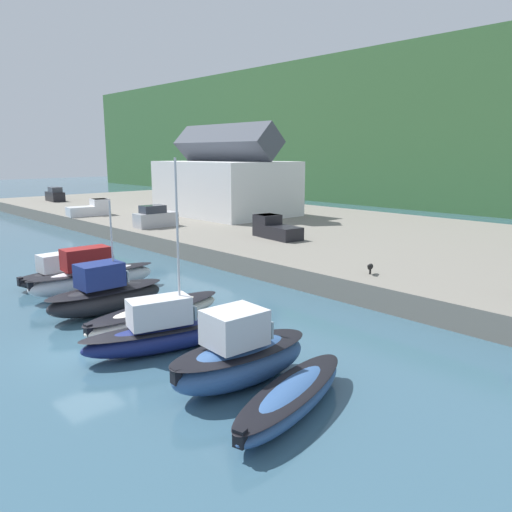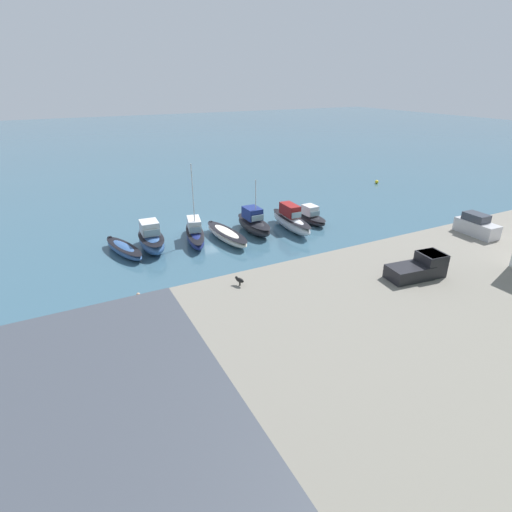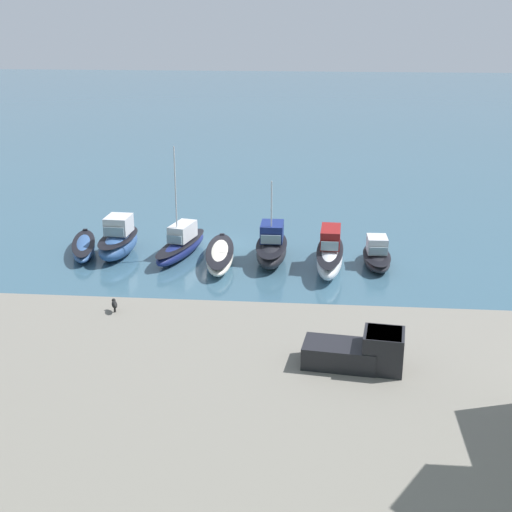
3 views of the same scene
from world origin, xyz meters
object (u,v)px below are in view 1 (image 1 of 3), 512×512
at_px(moored_boat_6, 292,397).
at_px(parked_car_1, 55,195).
at_px(parked_car_0, 155,218).
at_px(moored_boat_0, 57,274).
at_px(moored_boat_5, 240,356).
at_px(moored_boat_4, 167,331).
at_px(pickup_truck_0, 92,208).
at_px(moored_boat_1, 92,276).
at_px(pickup_truck_1, 274,228).
at_px(dog_on_quay, 370,267).
at_px(moored_boat_3, 156,314).
at_px(moored_boat_2, 106,294).

bearing_deg(moored_boat_6, parked_car_1, 149.25).
bearing_deg(parked_car_0, moored_boat_0, -50.97).
height_order(moored_boat_5, parked_car_0, parked_car_0).
bearing_deg(moored_boat_4, moored_boat_5, 15.93).
xyz_separation_m(moored_boat_4, pickup_truck_0, (-38.13, 14.42, 1.33)).
bearing_deg(moored_boat_1, moored_boat_0, -162.72).
height_order(moored_boat_0, pickup_truck_1, pickup_truck_1).
relative_size(parked_car_0, dog_on_quay, 4.89).
bearing_deg(moored_boat_3, parked_car_0, 143.15).
bearing_deg(pickup_truck_1, moored_boat_1, -168.65).
distance_m(moored_boat_4, dog_on_quay, 13.77).
distance_m(moored_boat_1, pickup_truck_1, 17.39).
relative_size(moored_boat_5, dog_on_quay, 7.08).
distance_m(moored_boat_3, moored_boat_5, 7.91).
bearing_deg(moored_boat_6, moored_boat_4, 165.04).
height_order(moored_boat_1, pickup_truck_1, pickup_truck_1).
bearing_deg(pickup_truck_1, parked_car_1, 97.88).
xyz_separation_m(moored_boat_0, dog_on_quay, (15.59, 12.86, 1.11)).
height_order(moored_boat_4, parked_car_1, moored_boat_4).
distance_m(moored_boat_3, pickup_truck_0, 37.43).
relative_size(parked_car_0, parked_car_1, 0.98).
xyz_separation_m(parked_car_1, dog_on_quay, (60.26, -4.58, -0.46)).
bearing_deg(moored_boat_4, moored_boat_2, -170.31).
xyz_separation_m(moored_boat_3, parked_car_0, (-21.86, 13.54, 1.71)).
bearing_deg(parked_car_1, moored_boat_5, -101.19).
bearing_deg(moored_boat_0, parked_car_0, 125.24).
bearing_deg(moored_boat_0, moored_boat_4, -4.90).
bearing_deg(pickup_truck_1, dog_on_quay, -104.49).
distance_m(moored_boat_6, dog_on_quay, 15.05).
relative_size(moored_boat_5, parked_car_0, 1.45).
height_order(parked_car_0, parked_car_1, same).
distance_m(moored_boat_3, parked_car_1, 58.50).
xyz_separation_m(moored_boat_2, dog_on_quay, (7.99, 13.19, 0.82)).
distance_m(moored_boat_1, dog_on_quay, 17.13).
distance_m(moored_boat_2, pickup_truck_0, 34.30).
xyz_separation_m(moored_boat_6, pickup_truck_0, (-45.60, 14.35, 1.69)).
height_order(moored_boat_1, parked_car_0, parked_car_0).
bearing_deg(moored_boat_3, moored_boat_0, 177.57).
relative_size(moored_boat_1, pickup_truck_1, 1.65).
bearing_deg(moored_boat_1, moored_boat_3, 0.11).
xyz_separation_m(moored_boat_5, pickup_truck_1, (-17.06, 18.83, 1.12)).
relative_size(moored_boat_1, moored_boat_2, 1.22).
height_order(moored_boat_3, parked_car_0, parked_car_0).
relative_size(moored_boat_3, parked_car_1, 1.89).
bearing_deg(pickup_truck_0, moored_boat_3, -13.89).
xyz_separation_m(parked_car_0, pickup_truck_1, (12.60, 4.12, -0.10)).
xyz_separation_m(moored_boat_2, moored_boat_6, (14.27, -0.43, -0.51)).
height_order(pickup_truck_0, dog_on_quay, pickup_truck_0).
height_order(moored_boat_4, moored_boat_5, moored_boat_4).
height_order(moored_boat_1, pickup_truck_0, pickup_truck_0).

